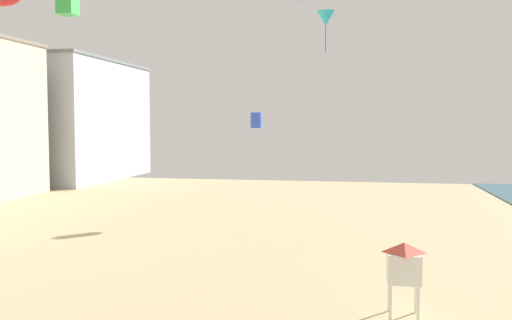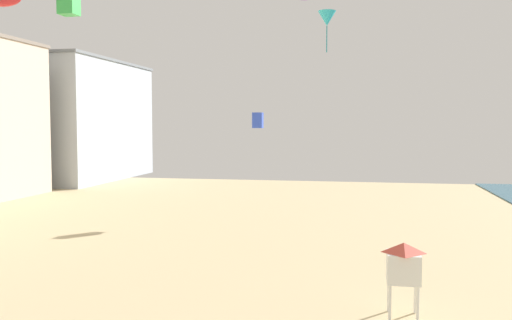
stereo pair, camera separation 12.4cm
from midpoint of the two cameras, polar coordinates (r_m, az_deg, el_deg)
The scene contains 5 objects.
boardwalk_hotel_far at distance 70.01m, azimuth -20.03°, elevation 3.89°, with size 15.91×20.25×13.97m.
lifeguard_stand at distance 19.52m, azimuth 14.95°, elevation -10.33°, with size 1.10×1.10×2.55m.
kite_cyan_delta at distance 36.90m, azimuth 7.17°, elevation 14.38°, with size 1.16×1.16×2.64m.
kite_blue_box at distance 39.94m, azimuth -0.04°, elevation 4.15°, with size 0.72×0.72×1.12m.
kite_green_box at distance 31.45m, azimuth -19.12°, elevation 15.33°, with size 0.89×0.89×1.41m.
Camera 1 is at (6.21, -2.79, 6.54)m, focal length 38.47 mm.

